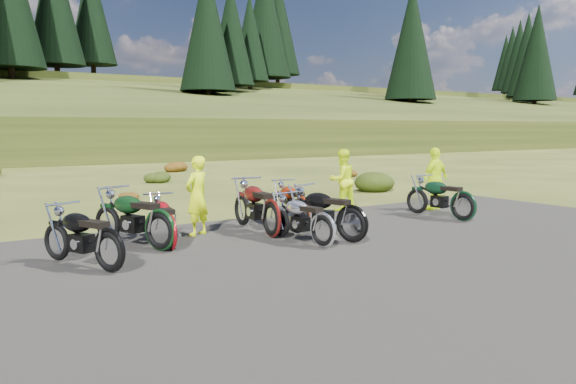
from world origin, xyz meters
TOP-DOWN VIEW (x-y plane):
  - ground at (0.00, 0.00)m, footprint 300.00×300.00m
  - gravel_pad at (0.00, -2.00)m, footprint 20.00×12.00m
  - conifer_24 at (9.00, 68.00)m, footprint 7.04×7.04m
  - conifer_25 at (15.00, 74.00)m, footprint 6.60×6.60m
  - conifer_26 at (21.00, 49.00)m, footprint 6.16×6.16m
  - conifer_27 at (27.00, 55.00)m, footprint 5.72×5.72m
  - conifer_28 at (33.00, 61.00)m, footprint 5.28×5.28m
  - conifer_29 at (39.00, 67.00)m, footprint 7.92×7.92m
  - conifer_30 at (45.00, 73.00)m, footprint 7.48×7.48m
  - conifer_31 at (51.00, 48.00)m, footprint 7.04×7.04m
  - conifer_32 at (57.00, 54.00)m, footprint 6.60×6.60m
  - conifer_33 at (63.00, 60.00)m, footprint 6.16×6.16m
  - conifer_34 at (69.00, 66.00)m, footprint 5.72×5.72m
  - conifer_35 at (75.00, 72.00)m, footprint 5.28×5.28m
  - conifer_36 at (81.00, 78.00)m, footprint 7.92×7.92m
  - conifer_37 at (87.00, 53.00)m, footprint 7.48×7.48m
  - conifer_38 at (93.00, 59.00)m, footprint 7.04×7.04m
  - conifer_39 at (99.00, 65.00)m, footprint 6.60×6.60m
  - conifer_40 at (105.00, 71.00)m, footprint 6.16×6.16m
  - conifer_41 at (111.00, 77.00)m, footprint 5.72×5.72m
  - shrub_4 at (-0.40, 9.20)m, footprint 0.77×0.77m
  - shrub_5 at (2.50, 14.50)m, footprint 1.03×1.03m
  - shrub_6 at (5.40, 19.80)m, footprint 1.30×1.30m
  - shrub_7 at (8.30, 7.10)m, footprint 1.56×1.56m
  - shrub_8 at (11.20, 12.40)m, footprint 0.77×0.77m
  - motorcycle_0 at (-3.37, 0.36)m, footprint 1.46×2.15m
  - motorcycle_1 at (-1.93, 1.38)m, footprint 0.89×1.99m
  - motorcycle_2 at (-2.13, 1.45)m, footprint 1.58×2.37m
  - motorcycle_3 at (0.63, 0.04)m, footprint 0.92×2.00m
  - motorcycle_4 at (0.31, 1.43)m, footprint 0.95×2.36m
  - motorcycle_5 at (1.39, 0.09)m, footprint 1.33×2.29m
  - motorcycle_6 at (1.59, 2.15)m, footprint 0.95×2.07m
  - motorcycle_7 at (5.38, 0.63)m, footprint 0.94×2.18m
  - person_middle at (-0.90, 2.52)m, footprint 0.74×0.64m
  - person_right_a at (4.00, 3.72)m, footprint 0.84×0.65m
  - person_right_b at (6.33, 2.43)m, footprint 1.07×0.55m

SIDE VIEW (x-z plane):
  - ground at x=0.00m, z-range 0.00..0.00m
  - gravel_pad at x=0.00m, z-range -0.02..0.02m
  - motorcycle_0 at x=-3.37m, z-range -0.54..0.54m
  - motorcycle_1 at x=-1.93m, z-range -0.50..0.50m
  - motorcycle_2 at x=-2.13m, z-range -0.59..0.59m
  - motorcycle_3 at x=0.63m, z-range -0.50..0.50m
  - motorcycle_4 at x=0.31m, z-range -0.60..0.60m
  - motorcycle_5 at x=1.39m, z-range -0.57..0.57m
  - motorcycle_6 at x=1.59m, z-range -0.52..0.52m
  - motorcycle_7 at x=5.38m, z-range -0.55..0.55m
  - shrub_4 at x=-0.40m, z-range 0.00..0.45m
  - shrub_8 at x=11.20m, z-range 0.00..0.45m
  - shrub_5 at x=2.50m, z-range 0.00..0.61m
  - shrub_6 at x=5.40m, z-range 0.00..0.77m
  - shrub_7 at x=8.30m, z-range 0.00..0.92m
  - person_middle at x=-0.90m, z-range 0.00..1.71m
  - person_right_a at x=4.00m, z-range 0.00..1.72m
  - person_right_b at x=6.33m, z-range 0.00..1.76m
  - conifer_26 at x=21.00m, z-range 5.37..21.37m
  - conifer_27 at x=27.00m, z-range 6.56..21.56m
  - conifer_31 at x=51.00m, z-range 5.18..23.18m
  - conifer_28 at x=33.00m, z-range 7.76..21.76m
  - conifer_32 at x=57.00m, z-range 6.37..23.37m
  - conifer_33 at x=63.00m, z-range 7.56..23.56m
  - conifer_37 at x=87.00m, z-range 6.17..25.17m
  - conifer_34 at x=69.00m, z-range 8.76..23.76m
  - conifer_38 at x=93.00m, z-range 7.37..25.37m
  - conifer_35 at x=75.00m, z-range 9.95..23.95m
  - conifer_39 at x=99.00m, z-range 8.56..25.56m
  - conifer_41 at x=111.00m, z-range 10.15..25.15m
  - conifer_40 at x=105.00m, z-range 9.76..25.76m
  - conifer_24 at x=9.00m, z-range 9.16..27.16m
  - conifer_25 at x=15.00m, z-range 10.16..27.16m
  - conifer_29 at x=39.00m, z-range 8.97..28.97m
  - conifer_30 at x=45.00m, z-range 10.16..29.16m
  - conifer_36 at x=81.00m, z-range 10.16..30.16m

